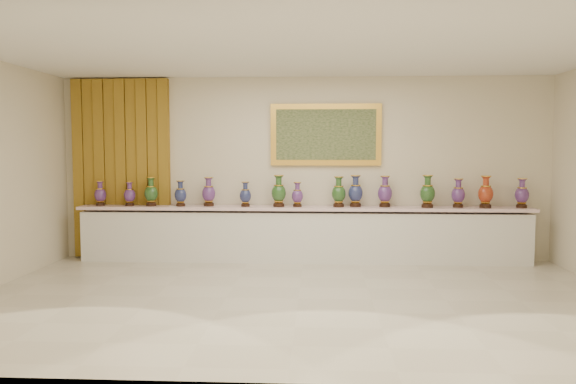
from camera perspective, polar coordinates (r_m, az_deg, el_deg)
name	(u,v)px	position (r m, az deg, el deg)	size (l,w,h in m)	color
ground	(298,298)	(6.98, 1.07, -10.77)	(8.00, 8.00, 0.00)	beige
room	(154,163)	(9.57, -13.47, 2.85)	(8.00, 8.00, 8.00)	beige
counter	(303,235)	(9.11, 1.56, -4.39)	(7.28, 0.48, 0.90)	white
vase_0	(100,195)	(9.69, -18.53, -0.24)	(0.25, 0.25, 0.41)	black
vase_1	(130,195)	(9.51, -15.79, -0.29)	(0.22, 0.22, 0.40)	black
vase_2	(151,193)	(9.38, -13.73, -0.11)	(0.27, 0.27, 0.47)	black
vase_3	(181,195)	(9.25, -10.86, -0.27)	(0.22, 0.22, 0.42)	black
vase_4	(209,193)	(9.20, -8.06, -0.11)	(0.24, 0.24, 0.47)	black
vase_5	(245,195)	(9.06, -4.35, -0.35)	(0.25, 0.25, 0.40)	black
vase_6	(279,193)	(9.01, -0.95, -0.05)	(0.30, 0.30, 0.51)	black
vase_7	(297,196)	(9.00, 0.96, -0.38)	(0.22, 0.22, 0.40)	black
vase_8	(339,193)	(9.01, 5.17, -0.13)	(0.25, 0.25, 0.49)	black
vase_9	(356,193)	(9.07, 6.88, -0.06)	(0.29, 0.29, 0.51)	black
vase_10	(385,193)	(9.11, 9.82, -0.10)	(0.27, 0.27, 0.50)	black
vase_11	(427,193)	(9.15, 13.99, -0.10)	(0.29, 0.29, 0.52)	black
vase_12	(458,194)	(9.31, 16.91, -0.24)	(0.27, 0.27, 0.46)	black
vase_13	(486,193)	(9.37, 19.44, -0.14)	(0.31, 0.31, 0.51)	black
vase_14	(522,195)	(9.58, 22.67, -0.24)	(0.28, 0.28, 0.47)	black
label_card	(173,207)	(9.21, -11.59, -1.46)	(0.10, 0.06, 0.00)	white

